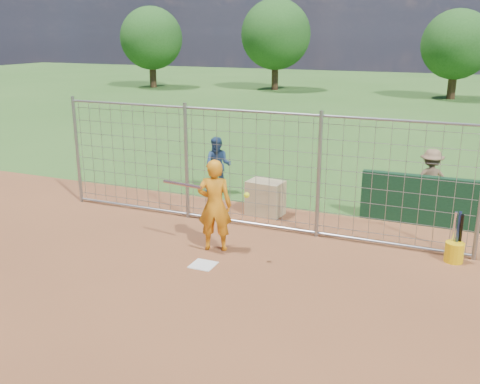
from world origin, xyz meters
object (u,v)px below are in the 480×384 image
at_px(bystander_c, 430,180).
at_px(equipment_bin, 265,198).
at_px(bystander_a, 218,165).
at_px(batter, 215,205).
at_px(bucket_with_bats, 455,249).

xyz_separation_m(bystander_c, equipment_bin, (-3.42, -1.81, -0.34)).
bearing_deg(bystander_a, batter, -77.55).
bearing_deg(bucket_with_bats, bystander_a, 158.71).
relative_size(bystander_a, equipment_bin, 1.84).
height_order(batter, bystander_a, batter).
relative_size(batter, equipment_bin, 2.25).
height_order(bystander_a, bystander_c, same).
bearing_deg(bystander_c, batter, 33.14).
bearing_deg(batter, equipment_bin, -111.12).
distance_m(bystander_a, equipment_bin, 2.13).
height_order(bystander_a, equipment_bin, bystander_a).
relative_size(batter, bucket_with_bats, 1.84).
bearing_deg(batter, bystander_c, -147.91).
bearing_deg(bystander_c, equipment_bin, 12.18).
relative_size(bystander_a, bystander_c, 1.00).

